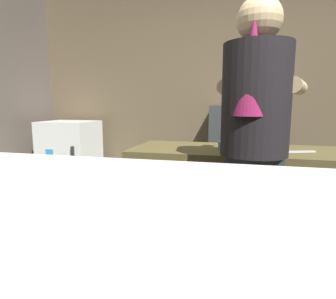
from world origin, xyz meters
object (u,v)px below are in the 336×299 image
object	(u,v)px
mixing_bowl	(231,145)
bottle_soy	(271,99)
bartender	(253,144)
bottle_vinegar	(254,98)
chefs_knife	(297,152)
mini_fridge	(71,160)

from	to	relation	value
mixing_bowl	bottle_soy	size ratio (longest dim) A/B	0.92
bartender	mixing_bowl	distance (m)	0.46
mixing_bowl	bottle_vinegar	distance (m)	1.38
chefs_knife	bottle_soy	world-z (taller)	bottle_soy
mini_fridge	mixing_bowl	size ratio (longest dim) A/B	5.52
mini_fridge	mixing_bowl	bearing A→B (deg)	-30.39
mixing_bowl	bottle_vinegar	xyz separation A→B (m)	(0.18, 1.32, 0.34)
bartender	bottle_vinegar	size ratio (longest dim) A/B	8.12
bartender	mixing_bowl	world-z (taller)	bartender
bartender	bottle_soy	distance (m)	1.88
bartender	bottle_vinegar	distance (m)	1.78
mini_fridge	bottle_soy	bearing A→B (deg)	5.44
mixing_bowl	bottle_soy	xyz separation A→B (m)	(0.37, 1.41, 0.34)
bartender	chefs_knife	size ratio (longest dim) A/B	7.10
bartender	mixing_bowl	size ratio (longest dim) A/B	9.57
mixing_bowl	chefs_knife	world-z (taller)	mixing_bowl
mini_fridge	chefs_knife	distance (m)	2.73
bottle_soy	bartender	bearing A→B (deg)	-97.65
bartender	bottle_soy	xyz separation A→B (m)	(0.25, 1.85, 0.26)
mini_fridge	mixing_bowl	distance (m)	2.37
mixing_bowl	chefs_knife	bearing A→B (deg)	-4.67
bartender	chefs_knife	bearing A→B (deg)	-19.38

